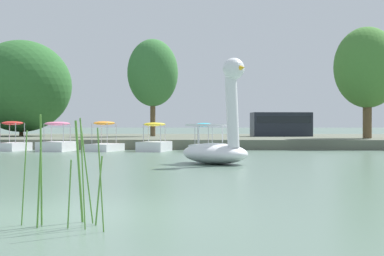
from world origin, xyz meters
name	(u,v)px	position (x,y,z in m)	size (l,w,h in m)	color
ground_plane	(56,214)	(0.00, 0.00, 0.00)	(627.15, 627.15, 0.00)	#567060
shore_bank_far	(188,140)	(0.00, 36.20, 0.28)	(141.03, 22.85, 0.56)	#5B6051
swan_boat	(218,140)	(2.40, 12.46, 0.84)	(3.24, 3.41, 3.68)	white
pedal_boat_cyan	(204,143)	(1.55, 23.24, 0.42)	(1.52, 2.14, 1.49)	white
pedal_boat_yellow	(154,143)	(-1.04, 23.17, 0.42)	(1.72, 2.56, 1.51)	white
pedal_boat_orange	(104,142)	(-3.72, 23.21, 0.46)	(1.88, 2.61, 1.58)	white
pedal_boat_pink	(57,143)	(-6.19, 23.02, 0.44)	(1.75, 2.50, 1.55)	white
pedal_boat_red	(12,142)	(-8.73, 23.40, 0.46)	(1.68, 2.24, 1.58)	white
tree_sapling_by_fence	(153,73)	(-2.52, 35.32, 5.13)	(4.95, 4.83, 7.03)	brown
tree_broadleaf_behind_dock	(367,68)	(11.42, 29.34, 4.89)	(5.65, 5.46, 6.85)	brown
tree_willow_near_path	(21,86)	(-12.45, 36.18, 4.27)	(7.84, 7.53, 7.12)	#4C3823
parked_van	(281,123)	(6.70, 35.47, 1.49)	(4.40, 2.34, 1.72)	#1E232D
reed_clump_foreground	(17,176)	(-0.24, -1.10, 0.68)	(2.47, 1.15, 1.56)	#568E38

